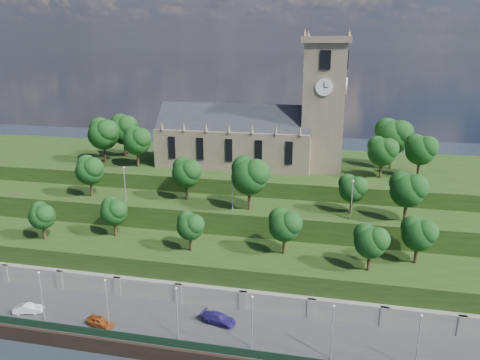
% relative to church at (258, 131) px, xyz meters
% --- Properties ---
extents(promenade, '(160.00, 12.00, 2.00)m').
position_rel_church_xyz_m(promenade, '(-0.79, -39.98, -21.52)').
color(promenade, '#2D2D30').
rests_on(promenade, ground).
extents(quay_wall, '(160.00, 0.50, 2.20)m').
position_rel_church_xyz_m(quay_wall, '(-0.79, -46.03, -21.42)').
color(quay_wall, black).
rests_on(quay_wall, ground).
extents(fence, '(160.00, 0.10, 1.20)m').
position_rel_church_xyz_m(fence, '(-0.79, -45.38, -19.92)').
color(fence, '#163120').
rests_on(fence, promenade).
extents(retaining_wall, '(160.00, 2.10, 5.00)m').
position_rel_church_xyz_m(retaining_wall, '(-0.79, -34.01, -20.02)').
color(retaining_wall, slate).
rests_on(retaining_wall, ground).
extents(embankment_lower, '(160.00, 12.00, 8.00)m').
position_rel_church_xyz_m(embankment_lower, '(-0.79, -27.98, -18.52)').
color(embankment_lower, '#1D3411').
rests_on(embankment_lower, ground).
extents(embankment_upper, '(160.00, 10.00, 12.00)m').
position_rel_church_xyz_m(embankment_upper, '(-0.79, -16.98, -16.52)').
color(embankment_upper, '#1D3411').
rests_on(embankment_upper, ground).
extents(hilltop, '(160.00, 32.00, 15.00)m').
position_rel_church_xyz_m(hilltop, '(-0.79, 4.02, -15.02)').
color(hilltop, '#1D3411').
rests_on(hilltop, ground).
extents(church, '(38.60, 12.35, 27.60)m').
position_rel_church_xyz_m(church, '(0.00, 0.00, 0.00)').
color(church, '#6E5F4D').
rests_on(church, hilltop).
extents(trees_lower, '(65.16, 8.76, 7.38)m').
position_rel_church_xyz_m(trees_lower, '(2.89, -27.83, -9.80)').
color(trees_lower, black).
rests_on(trees_lower, embankment_lower).
extents(trees_upper, '(62.49, 8.82, 9.46)m').
position_rel_church_xyz_m(trees_upper, '(1.56, -18.02, -4.86)').
color(trees_upper, black).
rests_on(trees_upper, embankment_upper).
extents(trees_hilltop, '(71.53, 16.33, 10.35)m').
position_rel_church_xyz_m(trees_hilltop, '(-2.73, -0.92, -1.16)').
color(trees_hilltop, black).
rests_on(trees_hilltop, hilltop).
extents(lamp_posts_promenade, '(60.36, 0.36, 7.63)m').
position_rel_church_xyz_m(lamp_posts_promenade, '(-2.79, -43.48, -16.10)').
color(lamp_posts_promenade, '#B2B2B7').
rests_on(lamp_posts_promenade, promenade).
extents(lamp_posts_upper, '(40.36, 0.36, 6.75)m').
position_rel_church_xyz_m(lamp_posts_upper, '(-0.79, -19.98, -6.56)').
color(lamp_posts_upper, '#B2B2B7').
rests_on(lamp_posts_upper, embankment_upper).
extents(car_left, '(4.41, 2.70, 1.40)m').
position_rel_church_xyz_m(car_left, '(-14.28, -43.13, -19.82)').
color(car_left, '#954318').
rests_on(car_left, promenade).
extents(car_middle, '(4.37, 2.58, 1.36)m').
position_rel_church_xyz_m(car_middle, '(-26.27, -42.25, -19.84)').
color(car_middle, silver).
rests_on(car_middle, promenade).
extents(car_right, '(5.32, 3.07, 1.45)m').
position_rel_church_xyz_m(car_right, '(1.59, -38.89, -19.80)').
color(car_right, navy).
rests_on(car_right, promenade).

